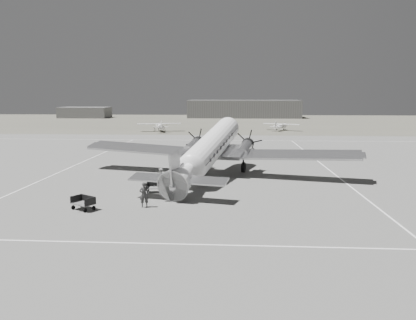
% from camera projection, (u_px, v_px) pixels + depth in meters
% --- Properties ---
extents(ground, '(260.00, 260.00, 0.00)m').
position_uv_depth(ground, '(221.00, 189.00, 36.71)').
color(ground, slate).
rests_on(ground, ground).
extents(taxi_line_near, '(60.00, 0.15, 0.01)m').
position_uv_depth(taxi_line_near, '(213.00, 245.00, 22.91)').
color(taxi_line_near, white).
rests_on(taxi_line_near, ground).
extents(taxi_line_right, '(0.15, 80.00, 0.01)m').
position_uv_depth(taxi_line_right, '(356.00, 191.00, 35.97)').
color(taxi_line_right, white).
rests_on(taxi_line_right, ground).
extents(taxi_line_left, '(0.15, 60.00, 0.01)m').
position_uv_depth(taxi_line_left, '(71.00, 167.00, 47.66)').
color(taxi_line_left, white).
rests_on(taxi_line_left, ground).
extents(taxi_line_horizon, '(90.00, 0.15, 0.01)m').
position_uv_depth(taxi_line_horizon, '(227.00, 140.00, 76.13)').
color(taxi_line_horizon, white).
rests_on(taxi_line_horizon, ground).
extents(grass_infield, '(260.00, 90.00, 0.01)m').
position_uv_depth(grass_infield, '(230.00, 122.00, 130.34)').
color(grass_infield, '#5A584C').
rests_on(grass_infield, ground).
extents(hangar_main, '(42.00, 14.00, 6.60)m').
position_uv_depth(hangar_main, '(244.00, 109.00, 154.15)').
color(hangar_main, slate).
rests_on(hangar_main, ground).
extents(shed_secondary, '(18.00, 10.00, 4.00)m').
position_uv_depth(shed_secondary, '(85.00, 112.00, 153.11)').
color(shed_secondary, '#5D5D5D').
rests_on(shed_secondary, ground).
extents(dc3_airliner, '(34.02, 27.13, 5.73)m').
position_uv_depth(dc3_airliner, '(209.00, 150.00, 40.96)').
color(dc3_airliner, '#BDBDC0').
rests_on(dc3_airliner, ground).
extents(light_plane_left, '(12.36, 11.01, 2.16)m').
position_uv_depth(light_plane_left, '(160.00, 127.00, 94.56)').
color(light_plane_left, white).
rests_on(light_plane_left, ground).
extents(light_plane_right, '(11.44, 10.67, 1.89)m').
position_uv_depth(light_plane_right, '(281.00, 127.00, 97.09)').
color(light_plane_right, white).
rests_on(light_plane_right, ground).
extents(baggage_cart_near, '(1.65, 1.23, 0.88)m').
position_uv_depth(baggage_cart_near, '(155.00, 187.00, 35.27)').
color(baggage_cart_near, '#5D5D5D').
rests_on(baggage_cart_near, ground).
extents(baggage_cart_far, '(2.15, 1.98, 1.00)m').
position_uv_depth(baggage_cart_far, '(83.00, 203.00, 29.91)').
color(baggage_cart_far, '#5D5D5D').
rests_on(baggage_cart_far, ground).
extents(ground_crew, '(0.81, 0.64, 1.93)m').
position_uv_depth(ground_crew, '(144.00, 195.00, 30.52)').
color(ground_crew, '#2D2D2D').
rests_on(ground_crew, ground).
extents(ramp_agent, '(0.77, 0.97, 1.91)m').
position_uv_depth(ramp_agent, '(161.00, 179.00, 36.51)').
color(ramp_agent, silver).
rests_on(ramp_agent, ground).
extents(passenger, '(0.56, 0.79, 1.51)m').
position_uv_depth(passenger, '(163.00, 180.00, 36.89)').
color(passenger, silver).
rests_on(passenger, ground).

